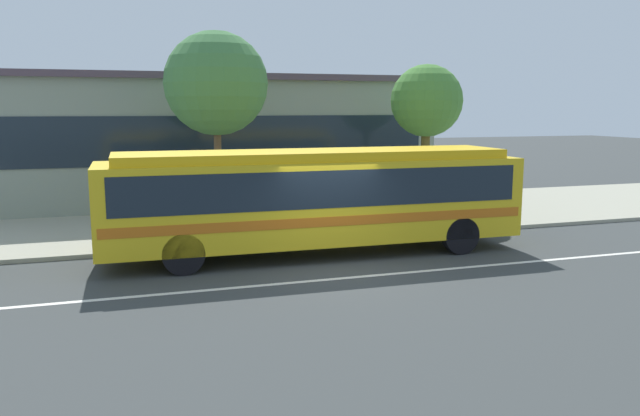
{
  "coord_description": "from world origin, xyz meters",
  "views": [
    {
      "loc": [
        -4.94,
        -13.97,
        3.88
      ],
      "look_at": [
        0.06,
        1.4,
        1.3
      ],
      "focal_mm": 35.29,
      "sensor_mm": 36.0,
      "label": 1
    }
  ],
  "objects_px": {
    "transit_bus": "(315,195)",
    "street_tree_near_stop": "(216,84)",
    "street_tree_mid_block": "(426,102)",
    "pedestrian_walking_along_curb": "(227,206)",
    "pedestrian_waiting_near_sign": "(240,202)",
    "bus_stop_sign": "(437,180)"
  },
  "relations": [
    {
      "from": "pedestrian_walking_along_curb",
      "to": "street_tree_near_stop",
      "type": "distance_m",
      "value": 4.5
    },
    {
      "from": "transit_bus",
      "to": "street_tree_near_stop",
      "type": "relative_size",
      "value": 1.79
    },
    {
      "from": "pedestrian_walking_along_curb",
      "to": "street_tree_near_stop",
      "type": "xyz_separation_m",
      "value": [
        0.2,
        2.77,
        3.54
      ]
    },
    {
      "from": "transit_bus",
      "to": "street_tree_mid_block",
      "type": "distance_m",
      "value": 7.89
    },
    {
      "from": "street_tree_near_stop",
      "to": "street_tree_mid_block",
      "type": "distance_m",
      "value": 7.54
    },
    {
      "from": "pedestrian_waiting_near_sign",
      "to": "street_tree_mid_block",
      "type": "xyz_separation_m",
      "value": [
        7.16,
        1.87,
        3.04
      ]
    },
    {
      "from": "bus_stop_sign",
      "to": "street_tree_mid_block",
      "type": "height_order",
      "value": "street_tree_mid_block"
    },
    {
      "from": "pedestrian_waiting_near_sign",
      "to": "pedestrian_walking_along_curb",
      "type": "bearing_deg",
      "value": -121.37
    },
    {
      "from": "bus_stop_sign",
      "to": "street_tree_mid_block",
      "type": "distance_m",
      "value": 3.9
    },
    {
      "from": "street_tree_near_stop",
      "to": "bus_stop_sign",
      "type": "bearing_deg",
      "value": -23.66
    },
    {
      "from": "pedestrian_waiting_near_sign",
      "to": "street_tree_mid_block",
      "type": "height_order",
      "value": "street_tree_mid_block"
    },
    {
      "from": "street_tree_mid_block",
      "to": "pedestrian_waiting_near_sign",
      "type": "bearing_deg",
      "value": -165.37
    },
    {
      "from": "pedestrian_walking_along_curb",
      "to": "street_tree_near_stop",
      "type": "height_order",
      "value": "street_tree_near_stop"
    },
    {
      "from": "transit_bus",
      "to": "pedestrian_walking_along_curb",
      "type": "bearing_deg",
      "value": 134.2
    },
    {
      "from": "transit_bus",
      "to": "pedestrian_waiting_near_sign",
      "type": "bearing_deg",
      "value": 115.9
    },
    {
      "from": "pedestrian_walking_along_curb",
      "to": "bus_stop_sign",
      "type": "xyz_separation_m",
      "value": [
        6.68,
        -0.07,
        0.54
      ]
    },
    {
      "from": "street_tree_mid_block",
      "to": "street_tree_near_stop",
      "type": "bearing_deg",
      "value": -179.92
    },
    {
      "from": "bus_stop_sign",
      "to": "pedestrian_walking_along_curb",
      "type": "bearing_deg",
      "value": 179.41
    },
    {
      "from": "transit_bus",
      "to": "street_tree_near_stop",
      "type": "xyz_separation_m",
      "value": [
        -1.8,
        4.83,
        3.02
      ]
    },
    {
      "from": "pedestrian_walking_along_curb",
      "to": "street_tree_near_stop",
      "type": "bearing_deg",
      "value": 85.88
    },
    {
      "from": "street_tree_near_stop",
      "to": "pedestrian_walking_along_curb",
      "type": "bearing_deg",
      "value": -94.12
    },
    {
      "from": "street_tree_mid_block",
      "to": "pedestrian_walking_along_curb",
      "type": "bearing_deg",
      "value": -160.18
    }
  ]
}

